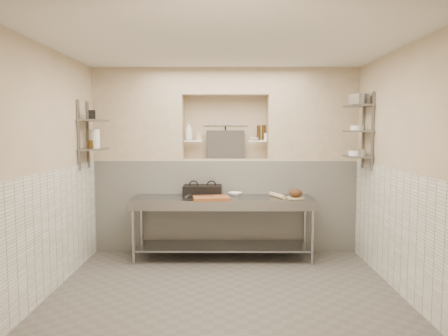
{
  "coord_description": "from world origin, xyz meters",
  "views": [
    {
      "loc": [
        0.01,
        -5.03,
        1.85
      ],
      "look_at": [
        -0.02,
        0.9,
        1.35
      ],
      "focal_mm": 35.0,
      "sensor_mm": 36.0,
      "label": 1
    }
  ],
  "objects_px": {
    "bread_loaf": "(296,193)",
    "mixing_bowl": "(235,194)",
    "panini_press": "(203,190)",
    "rolling_pin": "(277,195)",
    "cutting_board": "(211,198)",
    "bowl_alcove": "(255,139)",
    "jug_left": "(95,139)",
    "prep_table": "(223,215)",
    "bottle_soap": "(189,131)"
  },
  "relations": [
    {
      "from": "bottle_soap",
      "to": "bowl_alcove",
      "type": "relative_size",
      "value": 2.2
    },
    {
      "from": "rolling_pin",
      "to": "bowl_alcove",
      "type": "bearing_deg",
      "value": 120.02
    },
    {
      "from": "rolling_pin",
      "to": "bread_loaf",
      "type": "height_order",
      "value": "bread_loaf"
    },
    {
      "from": "rolling_pin",
      "to": "bowl_alcove",
      "type": "xyz_separation_m",
      "value": [
        -0.3,
        0.51,
        0.8
      ]
    },
    {
      "from": "jug_left",
      "to": "rolling_pin",
      "type": "bearing_deg",
      "value": 1.39
    },
    {
      "from": "bottle_soap",
      "to": "rolling_pin",
      "type": "bearing_deg",
      "value": -21.92
    },
    {
      "from": "panini_press",
      "to": "jug_left",
      "type": "height_order",
      "value": "jug_left"
    },
    {
      "from": "prep_table",
      "to": "cutting_board",
      "type": "relative_size",
      "value": 5.18
    },
    {
      "from": "prep_table",
      "to": "jug_left",
      "type": "xyz_separation_m",
      "value": [
        -1.8,
        -0.06,
        1.1
      ]
    },
    {
      "from": "prep_table",
      "to": "panini_press",
      "type": "xyz_separation_m",
      "value": [
        -0.3,
        0.21,
        0.33
      ]
    },
    {
      "from": "mixing_bowl",
      "to": "bowl_alcove",
      "type": "bearing_deg",
      "value": 45.7
    },
    {
      "from": "bread_loaf",
      "to": "cutting_board",
      "type": "bearing_deg",
      "value": -172.15
    },
    {
      "from": "bread_loaf",
      "to": "bowl_alcove",
      "type": "distance_m",
      "value": 1.1
    },
    {
      "from": "prep_table",
      "to": "bowl_alcove",
      "type": "height_order",
      "value": "bowl_alcove"
    },
    {
      "from": "cutting_board",
      "to": "bread_loaf",
      "type": "distance_m",
      "value": 1.21
    },
    {
      "from": "bowl_alcove",
      "to": "prep_table",
      "type": "bearing_deg",
      "value": -133.12
    },
    {
      "from": "cutting_board",
      "to": "bowl_alcove",
      "type": "bearing_deg",
      "value": 48.67
    },
    {
      "from": "mixing_bowl",
      "to": "rolling_pin",
      "type": "bearing_deg",
      "value": -18.59
    },
    {
      "from": "prep_table",
      "to": "panini_press",
      "type": "height_order",
      "value": "panini_press"
    },
    {
      "from": "jug_left",
      "to": "bottle_soap",
      "type": "bearing_deg",
      "value": 24.84
    },
    {
      "from": "prep_table",
      "to": "bowl_alcove",
      "type": "relative_size",
      "value": 20.2
    },
    {
      "from": "bowl_alcove",
      "to": "jug_left",
      "type": "distance_m",
      "value": 2.36
    },
    {
      "from": "bottle_soap",
      "to": "jug_left",
      "type": "distance_m",
      "value": 1.41
    },
    {
      "from": "mixing_bowl",
      "to": "bowl_alcove",
      "type": "relative_size",
      "value": 1.52
    },
    {
      "from": "mixing_bowl",
      "to": "bread_loaf",
      "type": "xyz_separation_m",
      "value": [
        0.86,
        -0.25,
        0.05
      ]
    },
    {
      "from": "prep_table",
      "to": "bowl_alcove",
      "type": "distance_m",
      "value": 1.3
    },
    {
      "from": "rolling_pin",
      "to": "cutting_board",
      "type": "bearing_deg",
      "value": -167.05
    },
    {
      "from": "bottle_soap",
      "to": "bowl_alcove",
      "type": "distance_m",
      "value": 1.02
    },
    {
      "from": "rolling_pin",
      "to": "bowl_alcove",
      "type": "distance_m",
      "value": 1.0
    },
    {
      "from": "cutting_board",
      "to": "rolling_pin",
      "type": "height_order",
      "value": "rolling_pin"
    },
    {
      "from": "bread_loaf",
      "to": "mixing_bowl",
      "type": "bearing_deg",
      "value": 163.54
    },
    {
      "from": "prep_table",
      "to": "mixing_bowl",
      "type": "relative_size",
      "value": 13.3
    },
    {
      "from": "panini_press",
      "to": "rolling_pin",
      "type": "distance_m",
      "value": 1.1
    },
    {
      "from": "jug_left",
      "to": "prep_table",
      "type": "bearing_deg",
      "value": 1.91
    },
    {
      "from": "panini_press",
      "to": "rolling_pin",
      "type": "xyz_separation_m",
      "value": [
        1.08,
        -0.21,
        -0.05
      ]
    },
    {
      "from": "mixing_bowl",
      "to": "jug_left",
      "type": "height_order",
      "value": "jug_left"
    },
    {
      "from": "bread_loaf",
      "to": "bottle_soap",
      "type": "bearing_deg",
      "value": 159.73
    },
    {
      "from": "cutting_board",
      "to": "bowl_alcove",
      "type": "relative_size",
      "value": 3.9
    },
    {
      "from": "jug_left",
      "to": "cutting_board",
      "type": "bearing_deg",
      "value": -5.3
    },
    {
      "from": "mixing_bowl",
      "to": "bread_loaf",
      "type": "distance_m",
      "value": 0.89
    },
    {
      "from": "rolling_pin",
      "to": "bowl_alcove",
      "type": "relative_size",
      "value": 3.15
    },
    {
      "from": "cutting_board",
      "to": "mixing_bowl",
      "type": "distance_m",
      "value": 0.54
    },
    {
      "from": "rolling_pin",
      "to": "jug_left",
      "type": "xyz_separation_m",
      "value": [
        -2.59,
        -0.06,
        0.81
      ]
    },
    {
      "from": "bowl_alcove",
      "to": "rolling_pin",
      "type": "bearing_deg",
      "value": -59.98
    },
    {
      "from": "bread_loaf",
      "to": "jug_left",
      "type": "xyz_separation_m",
      "value": [
        -2.84,
        -0.01,
        0.77
      ]
    },
    {
      "from": "panini_press",
      "to": "bread_loaf",
      "type": "distance_m",
      "value": 1.36
    },
    {
      "from": "panini_press",
      "to": "bottle_soap",
      "type": "xyz_separation_m",
      "value": [
        -0.23,
        0.32,
        0.88
      ]
    },
    {
      "from": "bread_loaf",
      "to": "bottle_soap",
      "type": "distance_m",
      "value": 1.89
    },
    {
      "from": "cutting_board",
      "to": "bowl_alcove",
      "type": "height_order",
      "value": "bowl_alcove"
    },
    {
      "from": "cutting_board",
      "to": "bowl_alcove",
      "type": "xyz_separation_m",
      "value": [
        0.64,
        0.73,
        0.81
      ]
    }
  ]
}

